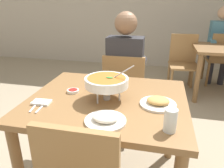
{
  "coord_description": "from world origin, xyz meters",
  "views": [
    {
      "loc": [
        0.34,
        -1.36,
        1.42
      ],
      "look_at": [
        0.0,
        0.15,
        0.81
      ],
      "focal_mm": 34.89,
      "sensor_mm": 36.0,
      "label": 1
    }
  ],
  "objects_px": {
    "appetizer_plate": "(158,102)",
    "sauce_dish": "(73,91)",
    "chair_diner_main": "(125,90)",
    "curry_bowl": "(107,82)",
    "dining_table_main": "(107,112)",
    "drink_glass": "(170,121)",
    "patron_bg_left": "(220,41)",
    "rice_plate": "(105,119)",
    "diner_main": "(126,68)",
    "chair_bg_right": "(183,60)",
    "chair_bg_left": "(221,57)"
  },
  "relations": [
    {
      "from": "sauce_dish",
      "to": "curry_bowl",
      "type": "bearing_deg",
      "value": -12.51
    },
    {
      "from": "curry_bowl",
      "to": "chair_bg_right",
      "type": "relative_size",
      "value": 0.37
    },
    {
      "from": "chair_diner_main",
      "to": "curry_bowl",
      "type": "relative_size",
      "value": 2.71
    },
    {
      "from": "chair_bg_right",
      "to": "curry_bowl",
      "type": "bearing_deg",
      "value": -107.95
    },
    {
      "from": "curry_bowl",
      "to": "chair_bg_right",
      "type": "height_order",
      "value": "curry_bowl"
    },
    {
      "from": "chair_diner_main",
      "to": "appetizer_plate",
      "type": "xyz_separation_m",
      "value": [
        0.35,
        -0.79,
        0.27
      ]
    },
    {
      "from": "chair_diner_main",
      "to": "curry_bowl",
      "type": "distance_m",
      "value": 0.87
    },
    {
      "from": "appetizer_plate",
      "to": "chair_bg_left",
      "type": "distance_m",
      "value": 2.76
    },
    {
      "from": "dining_table_main",
      "to": "drink_glass",
      "type": "height_order",
      "value": "drink_glass"
    },
    {
      "from": "patron_bg_left",
      "to": "chair_bg_right",
      "type": "bearing_deg",
      "value": -141.91
    },
    {
      "from": "diner_main",
      "to": "chair_bg_left",
      "type": "height_order",
      "value": "diner_main"
    },
    {
      "from": "rice_plate",
      "to": "chair_bg_right",
      "type": "relative_size",
      "value": 0.27
    },
    {
      "from": "dining_table_main",
      "to": "patron_bg_left",
      "type": "relative_size",
      "value": 0.85
    },
    {
      "from": "rice_plate",
      "to": "chair_bg_right",
      "type": "distance_m",
      "value": 2.58
    },
    {
      "from": "rice_plate",
      "to": "curry_bowl",
      "type": "bearing_deg",
      "value": 102.36
    },
    {
      "from": "appetizer_plate",
      "to": "chair_bg_left",
      "type": "height_order",
      "value": "chair_bg_left"
    },
    {
      "from": "chair_diner_main",
      "to": "rice_plate",
      "type": "distance_m",
      "value": 1.11
    },
    {
      "from": "appetizer_plate",
      "to": "drink_glass",
      "type": "xyz_separation_m",
      "value": [
        0.07,
        -0.29,
        0.04
      ]
    },
    {
      "from": "drink_glass",
      "to": "patron_bg_left",
      "type": "bearing_deg",
      "value": 73.19
    },
    {
      "from": "dining_table_main",
      "to": "appetizer_plate",
      "type": "distance_m",
      "value": 0.38
    },
    {
      "from": "dining_table_main",
      "to": "rice_plate",
      "type": "distance_m",
      "value": 0.35
    },
    {
      "from": "dining_table_main",
      "to": "rice_plate",
      "type": "bearing_deg",
      "value": -78.16
    },
    {
      "from": "diner_main",
      "to": "chair_bg_left",
      "type": "relative_size",
      "value": 1.46
    },
    {
      "from": "curry_bowl",
      "to": "appetizer_plate",
      "type": "distance_m",
      "value": 0.37
    },
    {
      "from": "diner_main",
      "to": "appetizer_plate",
      "type": "distance_m",
      "value": 0.9
    },
    {
      "from": "rice_plate",
      "to": "chair_diner_main",
      "type": "bearing_deg",
      "value": 93.51
    },
    {
      "from": "appetizer_plate",
      "to": "sauce_dish",
      "type": "relative_size",
      "value": 2.67
    },
    {
      "from": "appetizer_plate",
      "to": "drink_glass",
      "type": "distance_m",
      "value": 0.31
    },
    {
      "from": "patron_bg_left",
      "to": "sauce_dish",
      "type": "bearing_deg",
      "value": -121.55
    },
    {
      "from": "appetizer_plate",
      "to": "sauce_dish",
      "type": "bearing_deg",
      "value": 173.23
    },
    {
      "from": "chair_diner_main",
      "to": "appetizer_plate",
      "type": "bearing_deg",
      "value": -65.96
    },
    {
      "from": "sauce_dish",
      "to": "chair_bg_right",
      "type": "distance_m",
      "value": 2.36
    },
    {
      "from": "chair_bg_right",
      "to": "patron_bg_left",
      "type": "relative_size",
      "value": 0.69
    },
    {
      "from": "drink_glass",
      "to": "chair_bg_left",
      "type": "distance_m",
      "value": 3.02
    },
    {
      "from": "curry_bowl",
      "to": "patron_bg_left",
      "type": "xyz_separation_m",
      "value": [
        1.32,
        2.67,
        -0.14
      ]
    },
    {
      "from": "curry_bowl",
      "to": "appetizer_plate",
      "type": "relative_size",
      "value": 1.39
    },
    {
      "from": "dining_table_main",
      "to": "sauce_dish",
      "type": "height_order",
      "value": "sauce_dish"
    },
    {
      "from": "sauce_dish",
      "to": "patron_bg_left",
      "type": "distance_m",
      "value": 3.06
    },
    {
      "from": "dining_table_main",
      "to": "drink_glass",
      "type": "bearing_deg",
      "value": -37.76
    },
    {
      "from": "diner_main",
      "to": "chair_bg_left",
      "type": "bearing_deg",
      "value": 52.09
    },
    {
      "from": "diner_main",
      "to": "patron_bg_left",
      "type": "bearing_deg",
      "value": 54.53
    },
    {
      "from": "rice_plate",
      "to": "dining_table_main",
      "type": "bearing_deg",
      "value": 101.84
    },
    {
      "from": "chair_diner_main",
      "to": "diner_main",
      "type": "height_order",
      "value": "diner_main"
    },
    {
      "from": "diner_main",
      "to": "drink_glass",
      "type": "distance_m",
      "value": 1.2
    },
    {
      "from": "diner_main",
      "to": "appetizer_plate",
      "type": "bearing_deg",
      "value": -66.81
    },
    {
      "from": "appetizer_plate",
      "to": "chair_bg_right",
      "type": "relative_size",
      "value": 0.27
    },
    {
      "from": "sauce_dish",
      "to": "patron_bg_left",
      "type": "xyz_separation_m",
      "value": [
        1.6,
        2.6,
        -0.02
      ]
    },
    {
      "from": "patron_bg_left",
      "to": "rice_plate",
      "type": "bearing_deg",
      "value": -112.96
    },
    {
      "from": "curry_bowl",
      "to": "chair_bg_left",
      "type": "distance_m",
      "value": 2.9
    },
    {
      "from": "drink_glass",
      "to": "patron_bg_left",
      "type": "height_order",
      "value": "patron_bg_left"
    }
  ]
}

